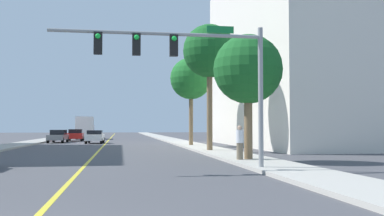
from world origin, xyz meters
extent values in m
plane|color=#47474C|center=(0.00, 42.00, 0.00)|extent=(192.00, 192.00, 0.00)
cube|color=#9E9B93|center=(-8.07, 42.00, 0.07)|extent=(2.68, 168.00, 0.15)
cube|color=#B2ADA3|center=(8.07, 42.00, 0.07)|extent=(2.68, 168.00, 0.15)
cube|color=yellow|center=(0.00, 42.00, 0.00)|extent=(0.16, 144.00, 0.01)
cube|color=silver|center=(21.07, 32.49, 8.48)|extent=(17.89, 24.94, 16.95)
cylinder|color=gray|center=(7.13, 10.60, 2.95)|extent=(0.20, 0.20, 5.60)
cylinder|color=gray|center=(2.99, 10.60, 5.37)|extent=(8.29, 0.14, 0.14)
cube|color=black|center=(3.61, 10.60, 4.92)|extent=(0.32, 0.24, 0.84)
sphere|color=green|center=(3.61, 10.46, 5.17)|extent=(0.20, 0.20, 0.20)
cube|color=black|center=(2.16, 10.60, 4.92)|extent=(0.32, 0.24, 0.84)
sphere|color=green|center=(2.16, 10.46, 5.17)|extent=(0.20, 0.20, 0.20)
cube|color=black|center=(0.71, 10.60, 4.92)|extent=(0.32, 0.24, 0.84)
sphere|color=green|center=(0.71, 10.46, 5.17)|extent=(0.20, 0.20, 0.20)
cube|color=#147233|center=(5.48, 10.60, 5.62)|extent=(1.10, 0.04, 0.28)
cylinder|color=brown|center=(7.88, 14.89, 2.40)|extent=(0.42, 0.42, 4.50)
sphere|color=#195B23|center=(7.88, 14.89, 4.65)|extent=(3.49, 3.49, 3.49)
cone|color=#195B23|center=(8.93, 14.89, 4.45)|extent=(0.44, 1.29, 1.54)
cone|color=#195B23|center=(7.90, 15.94, 4.45)|extent=(1.36, 0.46, 1.51)
cone|color=#195B23|center=(6.84, 14.86, 4.45)|extent=(0.49, 1.87, 1.50)
cone|color=#195B23|center=(7.93, 13.84, 4.45)|extent=(1.84, 0.53, 1.56)
cylinder|color=brown|center=(7.69, 23.63, 3.61)|extent=(0.40, 0.40, 6.93)
sphere|color=#195B23|center=(7.69, 23.63, 7.08)|extent=(3.74, 3.74, 3.74)
cone|color=#195B23|center=(8.81, 23.78, 6.88)|extent=(0.64, 2.03, 1.66)
cone|color=#195B23|center=(8.28, 24.58, 6.88)|extent=(1.83, 1.44, 1.60)
cone|color=#195B23|center=(7.21, 24.63, 6.88)|extent=(1.80, 1.25, 1.44)
cone|color=#195B23|center=(6.58, 23.47, 6.88)|extent=(0.62, 1.65, 1.41)
cone|color=#195B23|center=(7.16, 22.64, 6.88)|extent=(1.76, 1.30, 1.46)
cone|color=#195B23|center=(8.14, 22.60, 6.88)|extent=(1.51, 0.94, 1.74)
cylinder|color=brown|center=(7.78, 32.36, 3.13)|extent=(0.36, 0.36, 5.96)
sphere|color=#1E6B28|center=(7.78, 32.36, 6.11)|extent=(3.75, 3.75, 3.75)
cone|color=#1E6B28|center=(8.90, 32.26, 5.91)|extent=(0.53, 1.45, 1.74)
cone|color=#1E6B28|center=(8.44, 33.27, 5.91)|extent=(1.51, 1.28, 1.69)
cone|color=#1E6B28|center=(7.27, 33.37, 5.91)|extent=(1.87, 1.25, 1.87)
cone|color=#1E6B28|center=(6.67, 32.55, 5.91)|extent=(0.70, 1.93, 1.92)
cone|color=#1E6B28|center=(7.09, 31.47, 5.91)|extent=(1.51, 1.30, 1.89)
cone|color=#1E6B28|center=(8.26, 31.34, 5.91)|extent=(1.64, 1.10, 1.50)
cube|color=white|center=(-1.13, 41.51, 0.64)|extent=(1.89, 4.23, 0.65)
cube|color=black|center=(-1.13, 41.41, 1.18)|extent=(1.59, 1.80, 0.43)
cylinder|color=black|center=(-1.85, 43.07, 0.32)|extent=(0.24, 0.65, 0.64)
cylinder|color=black|center=(-0.30, 43.02, 0.32)|extent=(0.24, 0.65, 0.64)
cylinder|color=black|center=(-1.95, 40.01, 0.32)|extent=(0.24, 0.65, 0.64)
cylinder|color=black|center=(-0.41, 39.95, 0.32)|extent=(0.24, 0.65, 0.64)
cube|color=red|center=(-3.98, 49.86, 0.65)|extent=(1.96, 4.50, 0.67)
cube|color=black|center=(-3.98, 49.89, 1.23)|extent=(1.65, 1.93, 0.49)
cylinder|color=black|center=(-4.84, 51.50, 0.32)|extent=(0.24, 0.65, 0.64)
cylinder|color=black|center=(-3.24, 51.55, 0.32)|extent=(0.24, 0.65, 0.64)
cylinder|color=black|center=(-4.72, 48.16, 0.32)|extent=(0.24, 0.65, 0.64)
cylinder|color=black|center=(-3.12, 48.22, 0.32)|extent=(0.24, 0.65, 0.64)
cube|color=slate|center=(-5.32, 44.29, 0.60)|extent=(1.85, 4.64, 0.57)
cube|color=black|center=(-5.31, 44.61, 1.16)|extent=(1.58, 2.27, 0.54)
cylinder|color=black|center=(-4.60, 42.52, 0.32)|extent=(0.24, 0.65, 0.64)
cylinder|color=black|center=(-6.13, 42.57, 0.32)|extent=(0.24, 0.65, 0.64)
cylinder|color=black|center=(-4.51, 46.02, 0.32)|extent=(0.24, 0.65, 0.64)
cylinder|color=black|center=(-6.04, 46.06, 0.32)|extent=(0.24, 0.65, 0.64)
cube|color=red|center=(-3.71, 63.00, 1.25)|extent=(2.50, 2.61, 1.60)
cube|color=silver|center=(-3.53, 58.51, 1.82)|extent=(2.66, 6.56, 2.75)
cylinder|color=black|center=(-4.75, 62.96, 0.45)|extent=(0.32, 0.91, 0.90)
cylinder|color=black|center=(-2.66, 63.04, 0.45)|extent=(0.32, 0.91, 0.90)
cylinder|color=black|center=(-4.51, 56.85, 0.45)|extent=(0.32, 0.91, 0.90)
cylinder|color=black|center=(-2.41, 56.93, 0.45)|extent=(0.32, 0.91, 0.90)
cylinder|color=#726651|center=(7.36, 14.60, 0.55)|extent=(0.32, 0.32, 0.81)
cylinder|color=silver|center=(7.36, 14.60, 1.28)|extent=(0.38, 0.38, 0.64)
sphere|color=tan|center=(7.36, 14.60, 1.71)|extent=(0.22, 0.22, 0.22)
camera|label=1|loc=(1.59, -6.27, 1.74)|focal=40.98mm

